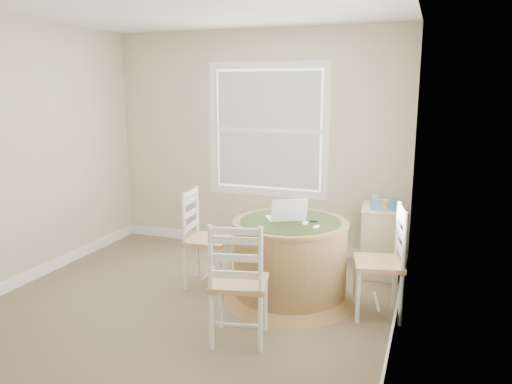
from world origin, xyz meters
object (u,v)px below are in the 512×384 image
(corner_chest, at_px, (380,240))
(chair_left, at_px, (208,239))
(round_table, at_px, (290,257))
(chair_near, at_px, (239,282))
(laptop, at_px, (286,216))
(chair_right, at_px, (378,263))

(corner_chest, bearing_deg, chair_left, -154.91)
(round_table, relative_size, chair_near, 1.30)
(chair_near, height_order, laptop, laptop)
(corner_chest, bearing_deg, laptop, -134.75)
(laptop, bearing_deg, round_table, 118.54)
(chair_near, xyz_separation_m, corner_chest, (0.86, 1.83, -0.11))
(chair_left, bearing_deg, corner_chest, -66.34)
(chair_right, bearing_deg, round_table, -107.32)
(chair_right, bearing_deg, chair_left, -106.11)
(chair_left, bearing_deg, chair_near, -149.40)
(round_table, relative_size, chair_right, 1.30)
(chair_near, bearing_deg, chair_left, -65.63)
(round_table, bearing_deg, chair_right, -5.45)
(chair_right, xyz_separation_m, laptop, (-0.85, 0.10, 0.31))
(chair_left, xyz_separation_m, laptop, (0.80, -0.01, 0.31))
(chair_near, bearing_deg, corner_chest, -128.14)
(chair_right, relative_size, corner_chest, 1.31)
(chair_near, relative_size, corner_chest, 1.31)
(chair_left, relative_size, corner_chest, 1.31)
(chair_left, bearing_deg, round_table, -99.34)
(round_table, distance_m, corner_chest, 1.19)
(chair_near, bearing_deg, round_table, -112.73)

